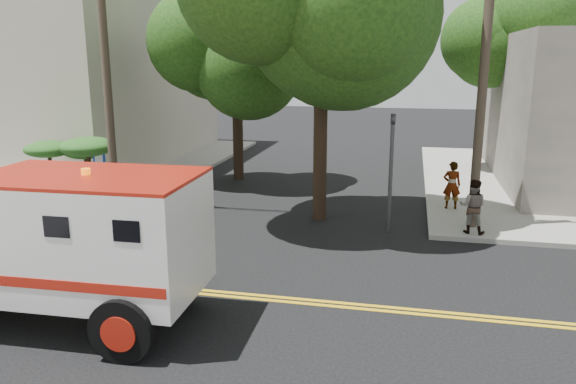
# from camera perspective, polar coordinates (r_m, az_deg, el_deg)

# --- Properties ---
(ground) EXTENTS (100.00, 100.00, 0.00)m
(ground) POSITION_cam_1_polar(r_m,az_deg,el_deg) (13.07, -8.17, -10.10)
(ground) COLOR black
(ground) RESTS_ON ground
(sidewalk_nw) EXTENTS (17.00, 17.00, 0.15)m
(sidewalk_nw) POSITION_cam_1_polar(r_m,az_deg,el_deg) (30.88, -23.11, 2.84)
(sidewalk_nw) COLOR gray
(sidewalk_nw) RESTS_ON ground
(building_left) EXTENTS (16.00, 14.00, 10.00)m
(building_left) POSITION_cam_1_polar(r_m,az_deg,el_deg) (32.85, -25.32, 12.14)
(building_left) COLOR #B4AE93
(building_left) RESTS_ON sidewalk_nw
(utility_pole_left) EXTENTS (0.28, 0.28, 9.00)m
(utility_pole_left) POSITION_cam_1_polar(r_m,az_deg,el_deg) (19.86, -17.93, 10.83)
(utility_pole_left) COLOR #382D23
(utility_pole_left) RESTS_ON ground
(utility_pole_right) EXTENTS (0.28, 0.28, 9.00)m
(utility_pole_right) POSITION_cam_1_polar(r_m,az_deg,el_deg) (17.50, 19.19, 10.46)
(utility_pole_right) COLOR #382D23
(utility_pole_right) RESTS_ON ground
(tree_left) EXTENTS (4.48, 4.20, 7.70)m
(tree_left) POSITION_cam_1_polar(r_m,az_deg,el_deg) (24.02, -4.71, 14.71)
(tree_left) COLOR black
(tree_left) RESTS_ON ground
(tree_right) EXTENTS (4.80, 4.50, 8.20)m
(tree_right) POSITION_cam_1_polar(r_m,az_deg,el_deg) (27.34, 22.66, 14.36)
(tree_right) COLOR black
(tree_right) RESTS_ON ground
(traffic_signal) EXTENTS (0.15, 0.18, 3.60)m
(traffic_signal) POSITION_cam_1_polar(r_m,az_deg,el_deg) (17.05, 10.45, 3.22)
(traffic_signal) COLOR #3F3F42
(traffic_signal) RESTS_ON ground
(accessibility_sign) EXTENTS (0.45, 0.10, 2.02)m
(accessibility_sign) POSITION_cam_1_polar(r_m,az_deg,el_deg) (20.66, -18.51, 2.09)
(accessibility_sign) COLOR #3F3F42
(accessibility_sign) RESTS_ON ground
(palm_planter) EXTENTS (3.52, 2.63, 2.36)m
(palm_planter) POSITION_cam_1_polar(r_m,az_deg,el_deg) (21.64, -20.77, 3.15)
(palm_planter) COLOR #1E3314
(palm_planter) RESTS_ON sidewalk_nw
(armored_truck) EXTENTS (6.78, 2.88, 3.06)m
(armored_truck) POSITION_cam_1_polar(r_m,az_deg,el_deg) (12.00, -22.92, -4.37)
(armored_truck) COLOR silver
(armored_truck) RESTS_ON ground
(pedestrian_a) EXTENTS (0.63, 0.44, 1.65)m
(pedestrian_a) POSITION_cam_1_polar(r_m,az_deg,el_deg) (19.93, 16.31, 0.69)
(pedestrian_a) COLOR gray
(pedestrian_a) RESTS_ON sidewalk_ne
(pedestrian_b) EXTENTS (0.89, 0.76, 1.61)m
(pedestrian_b) POSITION_cam_1_polar(r_m,az_deg,el_deg) (17.31, 18.25, -1.40)
(pedestrian_b) COLOR gray
(pedestrian_b) RESTS_ON sidewalk_ne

